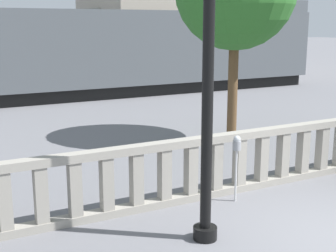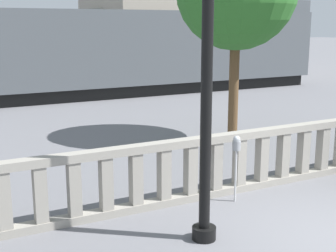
{
  "view_description": "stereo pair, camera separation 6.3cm",
  "coord_description": "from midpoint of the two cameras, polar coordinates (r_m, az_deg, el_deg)",
  "views": [
    {
      "loc": [
        -5.6,
        -4.55,
        3.24
      ],
      "look_at": [
        -1.32,
        3.54,
        1.23
      ],
      "focal_mm": 50.0,
      "sensor_mm": 36.0,
      "label": 1
    },
    {
      "loc": [
        -5.54,
        -4.58,
        3.24
      ],
      "look_at": [
        -1.32,
        3.54,
        1.23
      ],
      "focal_mm": 50.0,
      "sensor_mm": 36.0,
      "label": 2
    }
  ],
  "objects": [
    {
      "name": "balustrade",
      "position": [
        9.41,
        10.24,
        -4.1
      ],
      "size": [
        16.91,
        0.24,
        1.2
      ],
      "color": "gray",
      "rests_on": "ground"
    },
    {
      "name": "lamppost",
      "position": [
        6.67,
        5.08,
        9.64
      ],
      "size": [
        0.37,
        0.37,
        5.47
      ],
      "color": "black",
      "rests_on": "ground"
    },
    {
      "name": "parking_meter",
      "position": [
        8.6,
        8.55,
        -2.9
      ],
      "size": [
        0.15,
        0.15,
        1.26
      ],
      "color": "silver",
      "rests_on": "ground"
    },
    {
      "name": "train_near",
      "position": [
        21.79,
        -4.23,
        9.11
      ],
      "size": [
        19.42,
        2.66,
        4.41
      ],
      "color": "black",
      "rests_on": "ground"
    }
  ]
}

